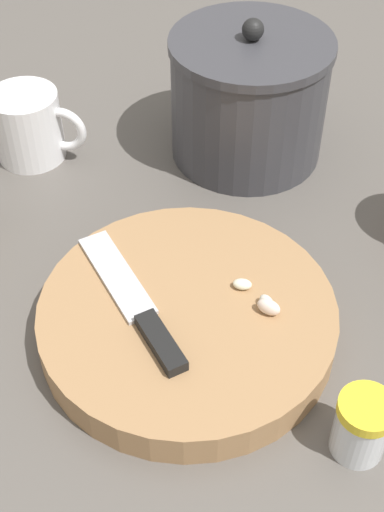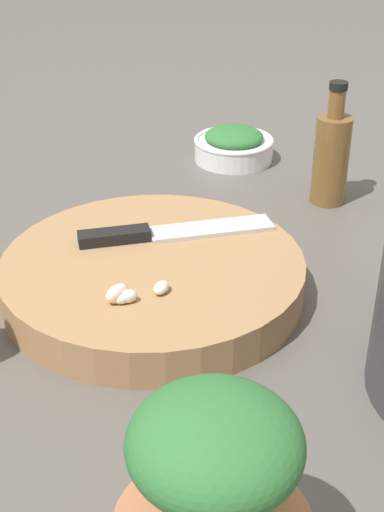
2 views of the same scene
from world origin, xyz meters
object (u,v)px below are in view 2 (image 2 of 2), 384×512
object	(u,v)px
garlic_cloves	(129,293)
chef_knife	(165,232)
oil_bottle	(331,156)
herb_bowl	(234,145)
cutting_board	(153,276)

from	to	relation	value
garlic_cloves	chef_knife	bearing A→B (deg)	-154.41
oil_bottle	herb_bowl	bearing A→B (deg)	-102.69
oil_bottle	chef_knife	bearing A→B (deg)	-12.11
garlic_cloves	cutting_board	bearing A→B (deg)	-154.76
garlic_cloves	herb_bowl	xyz separation A→B (m)	(-0.43, -0.18, -0.02)
herb_bowl	oil_bottle	bearing A→B (deg)	77.31
cutting_board	chef_knife	bearing A→B (deg)	-153.88
chef_knife	garlic_cloves	distance (m)	0.13
cutting_board	garlic_cloves	size ratio (longest dim) A/B	5.12
chef_knife	oil_bottle	xyz separation A→B (m)	(-0.27, 0.06, 0.02)
cutting_board	garlic_cloves	bearing A→B (deg)	25.24
chef_knife	oil_bottle	distance (m)	0.28
cutting_board	chef_knife	size ratio (longest dim) A/B	1.70
garlic_cloves	herb_bowl	distance (m)	0.47
garlic_cloves	oil_bottle	world-z (taller)	oil_bottle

